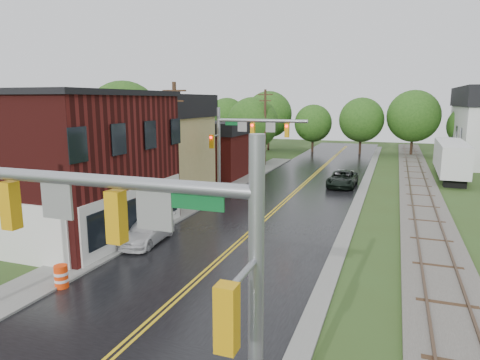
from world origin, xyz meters
The scene contains 20 objects.
main_road centered at (0.00, 30.00, 0.00)m, with size 10.00×90.00×0.02m, color black.
curb_right centered at (5.40, 35.00, 0.00)m, with size 0.80×70.00×0.12m, color gray.
sidewalk_left centered at (-6.20, 25.00, 0.00)m, with size 2.40×50.00×0.12m, color gray.
brick_building centered at (-12.48, 15.00, 4.15)m, with size 14.30×10.30×8.30m.
yellow_house centered at (-11.00, 26.00, 3.20)m, with size 8.00×7.00×6.40m, color tan.
darkred_building centered at (-10.00, 35.00, 2.20)m, with size 7.00×6.00×4.40m, color #3F0F0C.
railroad centered at (10.00, 35.00, 0.11)m, with size 3.20×80.00×0.30m.
traffic_signal_near centered at (3.47, 2.00, 4.97)m, with size 7.34×0.30×7.20m.
traffic_signal_far centered at (-3.47, 27.00, 4.97)m, with size 7.34×0.43×7.20m.
utility_pole_b centered at (-6.80, 22.00, 4.72)m, with size 1.80×0.28×9.00m.
utility_pole_c centered at (-6.80, 44.00, 4.72)m, with size 1.80×0.28×9.00m.
tree_left_a centered at (-19.85, 21.90, 5.11)m, with size 6.80×6.80×8.67m.
tree_left_b centered at (-17.85, 31.90, 5.72)m, with size 7.60×7.60×9.69m.
tree_left_c centered at (-13.85, 39.90, 4.51)m, with size 6.00×6.00×7.65m.
tree_left_e centered at (-8.85, 45.90, 4.81)m, with size 6.40×6.40×8.16m.
suv_dark centered at (3.50, 34.22, 0.72)m, with size 2.37×5.15×1.43m, color black.
sedan_silver centered at (3.45, 35.39, 0.63)m, with size 1.34×3.85×1.27m, color #ABABB0.
pickup_white centered at (-4.80, 14.78, 0.64)m, with size 1.81×4.44×1.29m, color silver.
semi_trailer centered at (13.10, 41.85, 2.21)m, with size 2.74×11.66×3.70m.
construction_barrel centered at (-5.00, 8.46, 0.50)m, with size 0.56×0.56×0.99m, color #FA3C0B.
Camera 1 is at (7.76, -4.78, 7.75)m, focal length 32.00 mm.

